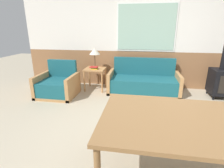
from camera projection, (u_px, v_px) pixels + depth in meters
The scene contains 9 objects.
ground_plane at pixel (157, 143), 2.55m from camera, with size 16.00×16.00×0.00m, color #B2A58C.
wall_back at pixel (153, 37), 4.60m from camera, with size 7.20×0.09×2.70m.
couch at pixel (143, 83), 4.49m from camera, with size 1.77×0.78×0.85m.
armchair at pixel (58, 86), 4.29m from camera, with size 0.90×0.82×0.83m.
side_table at pixel (95, 72), 4.64m from camera, with size 0.53×0.53×0.58m.
table_lamp at pixel (95, 52), 4.57m from camera, with size 0.28×0.28×0.52m.
book_stack at pixel (94, 68), 4.51m from camera, with size 0.21×0.16×0.07m.
dining_table at pixel (199, 126), 1.74m from camera, with size 1.98×1.09×0.74m.
wood_stove at pixel (222, 74), 4.07m from camera, with size 0.47×0.53×2.35m.
Camera 1 is at (-0.29, -2.24, 1.61)m, focal length 28.00 mm.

